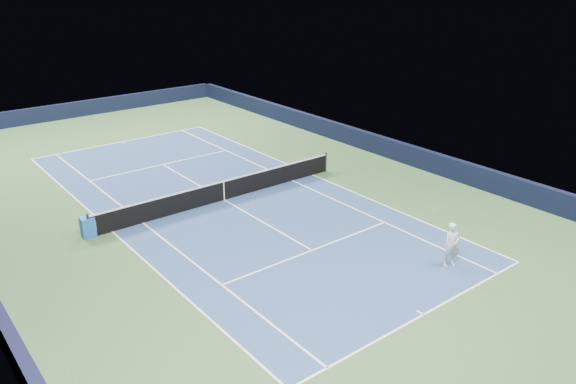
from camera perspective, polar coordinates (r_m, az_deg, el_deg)
ground at (r=26.67m, az=-6.49°, el=-0.81°), size 40.00×40.00×0.00m
wall_far at (r=43.91m, az=-20.54°, el=7.89°), size 22.00×0.35×1.10m
wall_right at (r=33.05m, az=9.61°, el=4.61°), size 0.35×40.00×1.10m
court_surface at (r=26.67m, az=-6.49°, el=-0.81°), size 10.97×23.77×0.01m
baseline_far at (r=36.78m, az=-16.41°, el=4.94°), size 10.97×0.08×0.00m
baseline_near at (r=18.77m, az=13.62°, el=-12.01°), size 10.97×0.08×0.00m
sideline_doubles_right at (r=29.68m, az=2.51°, el=1.76°), size 0.08×23.77×0.00m
sideline_doubles_left at (r=24.54m, az=-17.42°, el=-3.86°), size 0.08×23.77×0.00m
sideline_singles_right at (r=28.86m, az=0.44°, el=1.17°), size 0.08×23.77×0.00m
sideline_singles_left at (r=24.98m, az=-14.52°, el=-3.06°), size 0.08×23.77×0.00m
service_line_far at (r=31.96m, az=-12.61°, el=2.75°), size 8.23×0.08×0.00m
service_line_near at (r=21.98m, az=2.45°, el=-5.94°), size 8.23×0.08×0.00m
center_service_line at (r=26.67m, az=-6.49°, el=-0.80°), size 0.08×12.80×0.00m
center_mark_far at (r=36.65m, az=-16.32°, el=4.88°), size 0.08×0.30×0.00m
center_mark_near at (r=18.84m, az=13.26°, el=-11.82°), size 0.08×0.30×0.00m
tennis_net at (r=26.48m, az=-6.54°, el=0.19°), size 12.90×0.10×1.07m
sponsor_cube at (r=24.25m, az=-19.66°, el=-3.37°), size 0.59×0.50×0.87m
tennis_player at (r=21.42m, az=16.28°, el=-5.15°), size 0.83×1.32×1.89m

